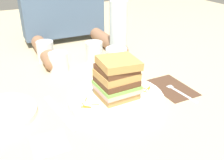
# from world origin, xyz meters

# --- Properties ---
(ground_plane) EXTENTS (3.00, 3.00, 0.00)m
(ground_plane) POSITION_xyz_m (0.00, 0.00, 0.00)
(ground_plane) COLOR #C6B289
(main_plate) EXTENTS (0.29, 0.29, 0.02)m
(main_plate) POSITION_xyz_m (0.01, -0.01, 0.01)
(main_plate) COLOR white
(main_plate) RESTS_ON ground_plane
(sandwich) EXTENTS (0.12, 0.11, 0.12)m
(sandwich) POSITION_xyz_m (0.01, -0.01, 0.08)
(sandwich) COLOR tan
(sandwich) RESTS_ON main_plate
(carrot_shred_0) EXTENTS (0.03, 0.02, 0.00)m
(carrot_shred_0) POSITION_xyz_m (-0.10, -0.03, 0.02)
(carrot_shred_0) COLOR orange
(carrot_shred_0) RESTS_ON main_plate
(carrot_shred_1) EXTENTS (0.00, 0.03, 0.00)m
(carrot_shred_1) POSITION_xyz_m (-0.10, -0.02, 0.02)
(carrot_shred_1) COLOR orange
(carrot_shred_1) RESTS_ON main_plate
(carrot_shred_2) EXTENTS (0.02, 0.02, 0.00)m
(carrot_shred_2) POSITION_xyz_m (-0.09, -0.03, 0.02)
(carrot_shred_2) COLOR orange
(carrot_shred_2) RESTS_ON main_plate
(carrot_shred_3) EXTENTS (0.02, 0.01, 0.00)m
(carrot_shred_3) POSITION_xyz_m (-0.07, -0.03, 0.02)
(carrot_shred_3) COLOR orange
(carrot_shred_3) RESTS_ON main_plate
(carrot_shred_4) EXTENTS (0.01, 0.02, 0.00)m
(carrot_shred_4) POSITION_xyz_m (-0.08, 0.01, 0.02)
(carrot_shred_4) COLOR orange
(carrot_shred_4) RESTS_ON main_plate
(carrot_shred_5) EXTENTS (0.01, 0.02, 0.00)m
(carrot_shred_5) POSITION_xyz_m (0.09, -0.01, 0.02)
(carrot_shred_5) COLOR orange
(carrot_shred_5) RESTS_ON main_plate
(carrot_shred_6) EXTENTS (0.02, 0.02, 0.00)m
(carrot_shred_6) POSITION_xyz_m (0.12, -0.02, 0.02)
(carrot_shred_6) COLOR orange
(carrot_shred_6) RESTS_ON main_plate
(carrot_shred_7) EXTENTS (0.01, 0.01, 0.00)m
(carrot_shred_7) POSITION_xyz_m (0.12, -0.01, 0.02)
(carrot_shred_7) COLOR orange
(carrot_shred_7) RESTS_ON main_plate
(carrot_shred_8) EXTENTS (0.00, 0.03, 0.00)m
(carrot_shred_8) POSITION_xyz_m (0.08, -0.00, 0.02)
(carrot_shred_8) COLOR orange
(carrot_shred_8) RESTS_ON main_plate
(carrot_shred_9) EXTENTS (0.02, 0.01, 0.00)m
(carrot_shred_9) POSITION_xyz_m (0.11, -0.02, 0.02)
(carrot_shred_9) COLOR orange
(carrot_shred_9) RESTS_ON main_plate
(carrot_shred_10) EXTENTS (0.01, 0.02, 0.00)m
(carrot_shred_10) POSITION_xyz_m (0.10, -0.01, 0.02)
(carrot_shred_10) COLOR orange
(carrot_shred_10) RESTS_ON main_plate
(carrot_shred_11) EXTENTS (0.01, 0.02, 0.00)m
(carrot_shred_11) POSITION_xyz_m (0.10, -0.03, 0.02)
(carrot_shred_11) COLOR orange
(carrot_shred_11) RESTS_ON main_plate
(napkin_dark) EXTENTS (0.11, 0.17, 0.00)m
(napkin_dark) POSITION_xyz_m (0.21, -0.02, 0.00)
(napkin_dark) COLOR #4C3323
(napkin_dark) RESTS_ON ground_plane
(fork) EXTENTS (0.03, 0.17, 0.00)m
(fork) POSITION_xyz_m (0.21, -0.04, 0.00)
(fork) COLOR silver
(fork) RESTS_ON napkin_dark
(knife) EXTENTS (0.04, 0.20, 0.00)m
(knife) POSITION_xyz_m (-0.16, -0.00, 0.00)
(knife) COLOR silver
(knife) RESTS_ON ground_plane
(juice_glass) EXTENTS (0.08, 0.08, 0.08)m
(juice_glass) POSITION_xyz_m (0.11, 0.20, 0.04)
(juice_glass) COLOR white
(juice_glass) RESTS_ON ground_plane
(water_bottle) EXTENTS (0.07, 0.07, 0.29)m
(water_bottle) POSITION_xyz_m (0.18, 0.31, 0.13)
(water_bottle) COLOR silver
(water_bottle) RESTS_ON ground_plane
(empty_tumbler_0) EXTENTS (0.07, 0.07, 0.08)m
(empty_tumbler_0) POSITION_xyz_m (0.07, 0.31, 0.04)
(empty_tumbler_0) COLOR silver
(empty_tumbler_0) RESTS_ON ground_plane
(empty_tumbler_1) EXTENTS (0.07, 0.07, 0.07)m
(empty_tumbler_1) POSITION_xyz_m (-0.09, 0.28, 0.04)
(empty_tumbler_1) COLOR silver
(empty_tumbler_1) RESTS_ON ground_plane
(empty_tumbler_2) EXTENTS (0.07, 0.07, 0.08)m
(empty_tumbler_2) POSITION_xyz_m (-0.11, 0.39, 0.04)
(empty_tumbler_2) COLOR silver
(empty_tumbler_2) RESTS_ON ground_plane
(napkin_pink) EXTENTS (0.09, 0.09, 0.00)m
(napkin_pink) POSITION_xyz_m (-0.22, -0.12, 0.00)
(napkin_pink) COLOR pink
(napkin_pink) RESTS_ON ground_plane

